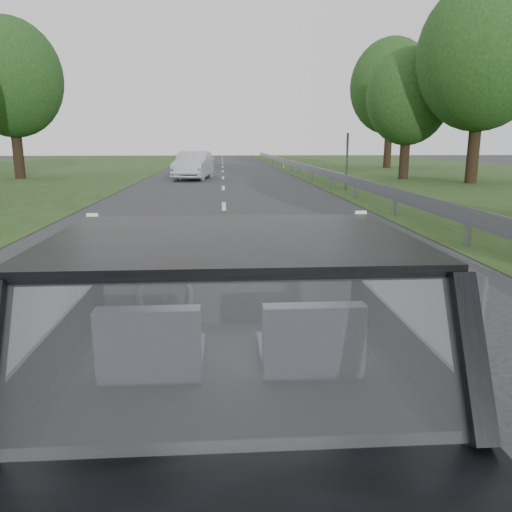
{
  "coord_description": "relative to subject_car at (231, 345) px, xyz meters",
  "views": [
    {
      "loc": [
        -0.04,
        -2.67,
        1.86
      ],
      "look_at": [
        0.18,
        0.59,
        1.11
      ],
      "focal_mm": 35.0,
      "sensor_mm": 36.0,
      "label": 1
    }
  ],
  "objects": [
    {
      "name": "tree_3",
      "position": [
        12.02,
        33.7,
        3.66
      ],
      "size": [
        6.15,
        6.15,
        8.78
      ],
      "primitive_type": null,
      "rotation": [
        0.0,
        0.0,
        -0.06
      ],
      "color": "#163817",
      "rests_on": "ground"
    },
    {
      "name": "tree_2",
      "position": [
        9.24,
        22.62,
        2.39
      ],
      "size": [
        4.83,
        4.83,
        6.24
      ],
      "primitive_type": null,
      "rotation": [
        0.0,
        0.0,
        -0.19
      ],
      "color": "#163817",
      "rests_on": "ground"
    },
    {
      "name": "dashboard",
      "position": [
        0.0,
        0.62,
        0.12
      ],
      "size": [
        1.58,
        0.45,
        0.3
      ],
      "primitive_type": "cube",
      "color": "black",
      "rests_on": "subject_car"
    },
    {
      "name": "cat",
      "position": [
        0.18,
        0.61,
        0.35
      ],
      "size": [
        0.55,
        0.28,
        0.24
      ],
      "primitive_type": "ellipsoid",
      "rotation": [
        0.0,
        0.0,
        0.24
      ],
      "color": "#999A9F",
      "rests_on": "dashboard"
    },
    {
      "name": "ground",
      "position": [
        0.0,
        0.0,
        -0.72
      ],
      "size": [
        140.0,
        140.0,
        0.0
      ],
      "primitive_type": "plane",
      "color": "#404044",
      "rests_on": "ground"
    },
    {
      "name": "highway_sign",
      "position": [
        4.83,
        16.83,
        0.38
      ],
      "size": [
        0.33,
        0.87,
        2.2
      ],
      "primitive_type": "cube",
      "rotation": [
        0.0,
        0.0,
        -0.28
      ],
      "color": "#134A26",
      "rests_on": "ground"
    },
    {
      "name": "driver_seat",
      "position": [
        -0.4,
        -0.29,
        0.16
      ],
      "size": [
        0.5,
        0.72,
        0.42
      ],
      "primitive_type": "cube",
      "color": "black",
      "rests_on": "subject_car"
    },
    {
      "name": "other_car",
      "position": [
        -1.49,
        23.29,
        -0.02
      ],
      "size": [
        2.21,
        4.44,
        1.4
      ],
      "primitive_type": "imported",
      "rotation": [
        0.0,
        0.0,
        -0.13
      ],
      "color": "#B5BBCC",
      "rests_on": "ground"
    },
    {
      "name": "steering_wheel",
      "position": [
        -0.4,
        0.33,
        0.2
      ],
      "size": [
        0.36,
        0.36,
        0.04
      ],
      "primitive_type": "torus",
      "color": "black",
      "rests_on": "dashboard"
    },
    {
      "name": "subject_car",
      "position": [
        0.0,
        0.0,
        0.0
      ],
      "size": [
        1.8,
        4.0,
        1.45
      ],
      "primitive_type": "cube",
      "color": "black",
      "rests_on": "ground"
    },
    {
      "name": "tree_6",
      "position": [
        -10.48,
        24.2,
        3.1
      ],
      "size": [
        5.78,
        5.78,
        7.65
      ],
      "primitive_type": null,
      "rotation": [
        0.0,
        0.0,
        -0.16
      ],
      "color": "#163817",
      "rests_on": "ground"
    },
    {
      "name": "passenger_seat",
      "position": [
        0.4,
        -0.29,
        0.16
      ],
      "size": [
        0.5,
        0.72,
        0.42
      ],
      "primitive_type": "cube",
      "color": "black",
      "rests_on": "subject_car"
    },
    {
      "name": "guardrail",
      "position": [
        4.3,
        10.0,
        -0.15
      ],
      "size": [
        0.05,
        90.0,
        0.32
      ],
      "primitive_type": "cube",
      "color": "gray",
      "rests_on": "ground"
    },
    {
      "name": "tree_1",
      "position": [
        11.38,
        19.76,
        3.53
      ],
      "size": [
        6.26,
        6.26,
        8.52
      ],
      "primitive_type": null,
      "rotation": [
        0.0,
        0.0,
        0.12
      ],
      "color": "#163817",
      "rests_on": "ground"
    }
  ]
}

